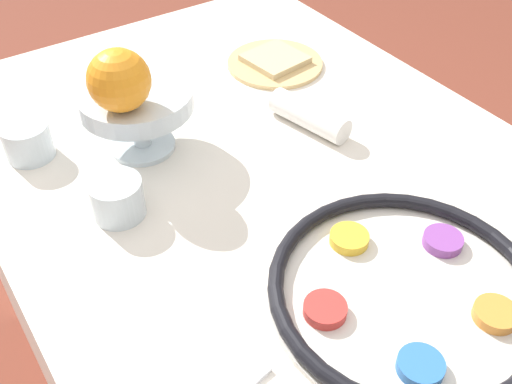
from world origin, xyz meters
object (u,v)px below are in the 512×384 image
(cup_near, at_px, (117,198))
(cup_mid, at_px, (28,141))
(orange_fruit, at_px, (119,80))
(napkin_roll, at_px, (309,116))
(seder_plate, at_px, (405,291))
(fruit_stand, at_px, (137,104))
(bread_plate, at_px, (275,62))

(cup_near, height_order, cup_mid, same)
(orange_fruit, relative_size, napkin_roll, 0.60)
(orange_fruit, xyz_separation_m, napkin_roll, (-0.07, -0.29, -0.13))
(seder_plate, distance_m, orange_fruit, 0.48)
(fruit_stand, distance_m, cup_near, 0.16)
(fruit_stand, bearing_deg, bread_plate, -73.95)
(cup_mid, bearing_deg, bread_plate, -88.35)
(fruit_stand, distance_m, orange_fruit, 0.08)
(orange_fruit, distance_m, bread_plate, 0.41)
(napkin_roll, bearing_deg, bread_plate, -19.83)
(seder_plate, distance_m, bread_plate, 0.59)
(seder_plate, relative_size, cup_near, 4.51)
(cup_near, bearing_deg, bread_plate, -63.05)
(fruit_stand, relative_size, napkin_roll, 1.16)
(fruit_stand, height_order, cup_near, fruit_stand)
(fruit_stand, height_order, cup_mid, fruit_stand)
(bread_plate, xyz_separation_m, napkin_roll, (-0.20, 0.07, 0.01))
(cup_near, bearing_deg, seder_plate, -146.21)
(fruit_stand, xyz_separation_m, cup_near, (-0.12, 0.10, -0.05))
(napkin_roll, distance_m, cup_mid, 0.45)
(napkin_roll, xyz_separation_m, cup_mid, (0.18, 0.41, 0.01))
(orange_fruit, height_order, cup_mid, orange_fruit)
(orange_fruit, height_order, napkin_roll, orange_fruit)
(orange_fruit, xyz_separation_m, cup_mid, (0.11, 0.12, -0.12))
(bread_plate, bearing_deg, cup_mid, 91.65)
(seder_plate, relative_size, orange_fruit, 3.74)
(fruit_stand, distance_m, cup_mid, 0.18)
(seder_plate, height_order, cup_mid, cup_mid)
(bread_plate, distance_m, cup_mid, 0.49)
(napkin_roll, bearing_deg, orange_fruit, 76.17)
(seder_plate, relative_size, cup_mid, 4.51)
(napkin_roll, height_order, cup_near, cup_near)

